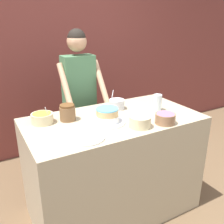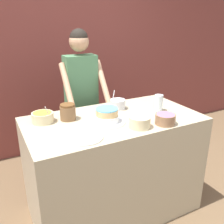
% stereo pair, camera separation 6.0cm
% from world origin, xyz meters
% --- Properties ---
extents(wall_back, '(10.00, 0.05, 2.60)m').
position_xyz_m(wall_back, '(0.00, 1.87, 1.30)').
color(wall_back, brown).
rests_on(wall_back, ground_plane).
extents(counter, '(1.48, 0.79, 0.94)m').
position_xyz_m(counter, '(0.00, 0.40, 0.47)').
color(counter, tan).
rests_on(counter, ground_plane).
extents(person_baker, '(0.44, 0.44, 1.64)m').
position_xyz_m(person_baker, '(-0.03, 1.07, 1.02)').
color(person_baker, '#2D2D38').
rests_on(person_baker, ground_plane).
extents(cake, '(0.29, 0.29, 0.12)m').
position_xyz_m(cake, '(-0.10, 0.33, 0.99)').
color(cake, silver).
rests_on(cake, counter).
extents(frosting_bowl_white, '(0.14, 0.14, 0.16)m').
position_xyz_m(frosting_bowl_white, '(0.14, 0.58, 0.99)').
color(frosting_bowl_white, silver).
rests_on(frosting_bowl_white, counter).
extents(frosting_bowl_purple, '(0.16, 0.16, 0.08)m').
position_xyz_m(frosting_bowl_purple, '(0.30, 0.10, 0.98)').
color(frosting_bowl_purple, '#936B4C').
rests_on(frosting_bowl_purple, counter).
extents(frosting_bowl_pink, '(0.17, 0.17, 0.09)m').
position_xyz_m(frosting_bowl_pink, '(0.09, 0.14, 0.98)').
color(frosting_bowl_pink, beige).
rests_on(frosting_bowl_pink, counter).
extents(frosting_bowl_orange, '(0.17, 0.17, 0.15)m').
position_xyz_m(frosting_bowl_orange, '(-0.55, 0.58, 0.98)').
color(frosting_bowl_orange, beige).
rests_on(frosting_bowl_orange, counter).
extents(drinking_glass, '(0.07, 0.07, 0.15)m').
position_xyz_m(drinking_glass, '(0.44, 0.36, 1.01)').
color(drinking_glass, silver).
rests_on(drinking_glass, counter).
extents(ceramic_plate, '(0.27, 0.27, 0.01)m').
position_xyz_m(ceramic_plate, '(-0.36, 0.16, 0.94)').
color(ceramic_plate, white).
rests_on(ceramic_plate, counter).
extents(stoneware_jar, '(0.13, 0.13, 0.13)m').
position_xyz_m(stoneware_jar, '(-0.35, 0.54, 1.00)').
color(stoneware_jar, brown).
rests_on(stoneware_jar, counter).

